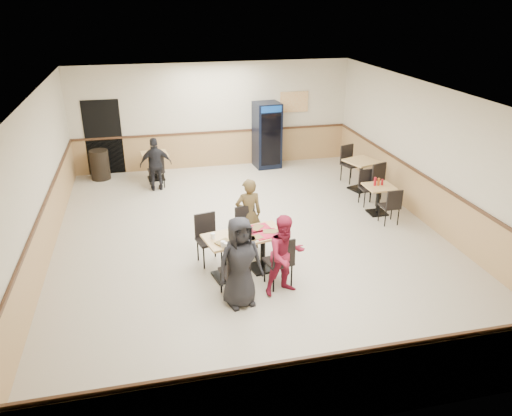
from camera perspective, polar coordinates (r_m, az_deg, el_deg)
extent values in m
plane|color=beige|center=(10.46, -0.57, -3.59)|extent=(10.00, 10.00, 0.00)
plane|color=silver|center=(9.49, -0.64, 12.78)|extent=(10.00, 10.00, 0.00)
plane|color=beige|center=(14.62, -4.88, 10.45)|extent=(8.00, 0.00, 8.00)
plane|color=beige|center=(5.60, 10.71, -12.46)|extent=(8.00, 0.00, 8.00)
plane|color=beige|center=(9.88, -23.91, 2.13)|extent=(0.00, 10.00, 10.00)
plane|color=beige|center=(11.38, 19.58, 5.43)|extent=(0.00, 10.00, 10.00)
cube|color=tan|center=(14.86, -4.74, 6.68)|extent=(7.98, 0.03, 1.00)
cube|color=tan|center=(11.69, 18.87, 0.77)|extent=(0.03, 9.98, 1.00)
cube|color=#472B19|center=(14.70, -4.80, 8.64)|extent=(7.98, 0.04, 0.06)
cube|color=black|center=(14.61, -17.03, 7.69)|extent=(1.00, 0.02, 2.10)
cube|color=orange|center=(15.04, 4.38, 12.00)|extent=(0.85, 0.02, 0.60)
cube|color=black|center=(9.15, -3.34, -7.73)|extent=(0.55, 0.55, 0.04)
cylinder|color=black|center=(8.97, -3.39, -5.70)|extent=(0.09, 0.09, 0.70)
cube|color=tan|center=(8.80, -3.45, -3.65)|extent=(0.85, 0.85, 0.04)
cube|color=black|center=(9.40, 0.78, -6.79)|extent=(0.55, 0.55, 0.04)
cylinder|color=black|center=(9.22, 0.79, -4.80)|extent=(0.09, 0.09, 0.70)
cube|color=tan|center=(9.05, 0.80, -2.79)|extent=(0.85, 0.85, 0.04)
imported|color=black|center=(8.04, -1.83, -6.21)|extent=(0.84, 0.64, 1.55)
imported|color=maroon|center=(8.38, 3.39, -5.41)|extent=(0.79, 0.68, 1.43)
imported|color=#503F22|center=(9.82, -0.85, -0.71)|extent=(0.56, 0.38, 1.47)
imported|color=black|center=(13.12, -11.38, 4.92)|extent=(0.84, 0.39, 1.39)
cube|color=#B80C29|center=(8.92, 1.23, -3.01)|extent=(0.52, 0.43, 0.02)
cube|color=#B80C29|center=(9.12, 0.18, -2.37)|extent=(0.52, 0.43, 0.02)
cylinder|color=silver|center=(9.15, 0.10, -2.32)|extent=(0.24, 0.24, 0.01)
cube|color=#A36B3F|center=(9.14, 0.10, -2.25)|extent=(0.31, 0.32, 0.02)
cylinder|color=silver|center=(8.72, -1.43, -3.69)|extent=(0.24, 0.24, 0.01)
cube|color=#A36B3F|center=(8.71, -1.43, -3.62)|extent=(0.28, 0.19, 0.02)
cylinder|color=silver|center=(9.00, 1.68, -2.79)|extent=(0.24, 0.24, 0.01)
cube|color=#A36B3F|center=(9.00, 1.68, -2.72)|extent=(0.30, 0.23, 0.02)
cylinder|color=silver|center=(8.78, -0.14, -3.49)|extent=(0.24, 0.24, 0.01)
cube|color=#A36B3F|center=(8.77, -0.14, -3.42)|extent=(0.31, 0.25, 0.02)
cylinder|color=silver|center=(8.65, -3.79, -3.97)|extent=(0.24, 0.24, 0.01)
cube|color=#A36B3F|center=(8.65, -3.79, -3.90)|extent=(0.32, 0.29, 0.02)
cylinder|color=silver|center=(8.74, -0.97, -3.62)|extent=(0.24, 0.24, 0.01)
cube|color=#A36B3F|center=(8.74, -0.97, -3.54)|extent=(0.28, 0.19, 0.02)
cylinder|color=white|center=(8.50, -3.79, -4.12)|extent=(0.08, 0.08, 0.10)
cylinder|color=white|center=(8.79, -4.96, -3.20)|extent=(0.08, 0.08, 0.10)
cylinder|color=white|center=(8.54, -2.42, -3.95)|extent=(0.08, 0.08, 0.10)
cylinder|color=white|center=(8.84, -2.96, -2.97)|extent=(0.08, 0.08, 0.10)
cylinder|color=white|center=(8.44, -3.41, -4.33)|extent=(0.08, 0.08, 0.10)
cylinder|color=#A1A7B4|center=(8.93, -0.57, -2.60)|extent=(0.07, 0.07, 0.12)
ellipsoid|color=silver|center=(8.88, -1.12, -2.81)|extent=(0.15, 0.15, 0.11)
cube|color=black|center=(12.01, 13.65, -0.51)|extent=(0.41, 0.41, 0.04)
cylinder|color=black|center=(11.88, 13.79, 0.94)|extent=(0.08, 0.08, 0.62)
cube|color=tan|center=(11.77, 13.94, 2.38)|extent=(0.65, 0.65, 0.04)
cube|color=black|center=(13.37, 11.75, 2.17)|extent=(0.61, 0.61, 0.04)
cylinder|color=black|center=(13.24, 11.88, 3.72)|extent=(0.10, 0.10, 0.72)
cube|color=tan|center=(13.13, 12.01, 5.24)|extent=(0.94, 0.94, 0.04)
cylinder|color=#A50B16|center=(11.72, 13.45, 2.97)|extent=(0.06, 0.06, 0.20)
cylinder|color=#BF5119|center=(11.77, 13.84, 2.93)|extent=(0.06, 0.06, 0.17)
cylinder|color=#A50B16|center=(11.81, 14.23, 2.89)|extent=(0.05, 0.05, 0.14)
cube|color=black|center=(14.13, -11.31, 3.36)|extent=(0.48, 0.48, 0.04)
cylinder|color=black|center=(14.01, -11.42, 4.72)|extent=(0.09, 0.09, 0.67)
cube|color=tan|center=(13.91, -11.53, 6.06)|extent=(0.75, 0.75, 0.04)
cube|color=black|center=(14.65, 1.26, 8.33)|extent=(0.77, 0.76, 1.89)
cube|color=black|center=(14.33, 1.73, 7.78)|extent=(0.58, 0.07, 1.50)
cube|color=navy|center=(14.11, 1.78, 11.21)|extent=(0.60, 0.07, 0.18)
cylinder|color=black|center=(14.39, -17.43, 4.74)|extent=(0.52, 0.52, 0.82)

